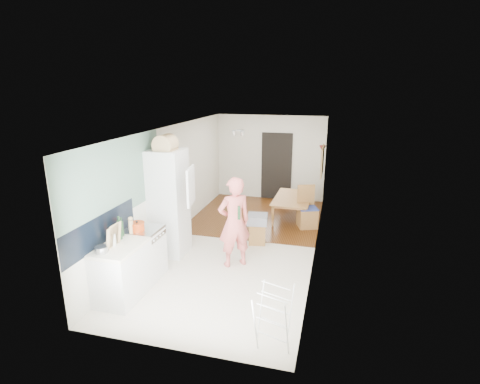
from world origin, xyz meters
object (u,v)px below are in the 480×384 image
at_px(dining_table, 294,210).
at_px(drying_rack, 273,318).
at_px(person, 234,214).
at_px(stool, 257,233).
at_px(dining_chair, 308,207).

height_order(dining_table, drying_rack, drying_rack).
bearing_deg(person, dining_table, -141.88).
bearing_deg(stool, dining_table, 71.66).
height_order(person, stool, person).
bearing_deg(stool, drying_rack, -74.28).
bearing_deg(drying_rack, dining_chair, 107.45).
height_order(stool, drying_rack, drying_rack).
bearing_deg(drying_rack, stool, 123.98).
bearing_deg(dining_chair, drying_rack, -111.41).
relative_size(dining_table, drying_rack, 1.66).
bearing_deg(person, dining_chair, -153.38).
xyz_separation_m(dining_chair, stool, (-0.97, -1.21, -0.28)).
distance_m(person, dining_chair, 2.67).
xyz_separation_m(dining_table, drying_rack, (0.33, -4.98, 0.17)).
distance_m(person, drying_rack, 2.47).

